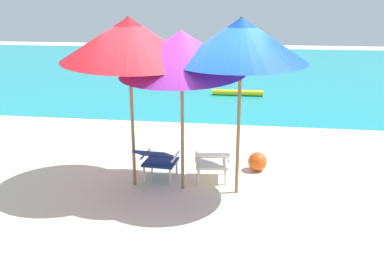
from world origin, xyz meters
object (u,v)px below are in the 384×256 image
(lounge_chair_left, at_px, (157,159))
(beach_umbrella_center, at_px, (182,52))
(beach_umbrella_left, at_px, (129,40))
(beach_umbrella_right, at_px, (241,40))
(beach_ball, at_px, (257,162))
(swim_buoy, at_px, (238,93))
(lounge_chair_right, at_px, (212,160))

(lounge_chair_left, bearing_deg, beach_umbrella_center, -23.87)
(beach_umbrella_left, distance_m, beach_umbrella_right, 1.64)
(lounge_chair_left, xyz_separation_m, beach_ball, (1.62, 0.73, -0.24))
(swim_buoy, height_order, beach_umbrella_right, beach_umbrella_right)
(lounge_chair_left, height_order, beach_umbrella_right, beach_umbrella_right)
(beach_umbrella_left, xyz_separation_m, beach_ball, (1.96, 0.89, -2.14))
(swim_buoy, relative_size, beach_umbrella_center, 0.63)
(beach_umbrella_center, distance_m, beach_ball, 2.47)
(lounge_chair_right, xyz_separation_m, beach_umbrella_center, (-0.44, -0.26, 1.74))
(beach_umbrella_left, relative_size, beach_ball, 8.72)
(beach_umbrella_right, xyz_separation_m, beach_ball, (0.32, 0.95, -2.15))
(beach_umbrella_center, bearing_deg, beach_umbrella_right, -1.89)
(swim_buoy, distance_m, lounge_chair_right, 6.90)
(swim_buoy, relative_size, beach_umbrella_left, 0.56)
(lounge_chair_left, relative_size, beach_ball, 2.76)
(swim_buoy, relative_size, beach_umbrella_right, 0.60)
(swim_buoy, distance_m, beach_umbrella_right, 7.52)
(lounge_chair_left, distance_m, beach_umbrella_left, 1.94)
(beach_umbrella_left, height_order, beach_umbrella_center, beach_umbrella_left)
(lounge_chair_right, distance_m, beach_umbrella_right, 1.98)
(beach_umbrella_right, bearing_deg, beach_ball, 71.60)
(beach_umbrella_right, distance_m, beach_ball, 2.38)
(beach_umbrella_center, height_order, beach_umbrella_right, beach_umbrella_right)
(lounge_chair_right, bearing_deg, swim_buoy, 89.04)
(lounge_chair_right, xyz_separation_m, beach_umbrella_right, (0.41, -0.29, 1.92))
(lounge_chair_right, distance_m, beach_umbrella_center, 1.81)
(beach_ball, bearing_deg, swim_buoy, 95.64)
(swim_buoy, xyz_separation_m, beach_umbrella_left, (-1.34, -7.12, 2.21))
(swim_buoy, distance_m, beach_ball, 6.26)
(lounge_chair_left, distance_m, beach_umbrella_right, 2.32)
(lounge_chair_right, relative_size, beach_umbrella_center, 0.36)
(swim_buoy, relative_size, lounge_chair_left, 1.76)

